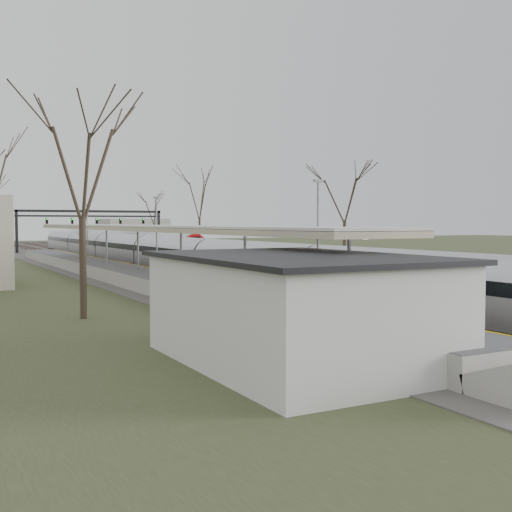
# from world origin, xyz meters

# --- Properties ---
(track_bed) EXTENTS (24.00, 160.00, 0.22)m
(track_bed) POSITION_xyz_m (0.26, 55.00, 0.06)
(track_bed) COLOR #474442
(track_bed) RESTS_ON ground
(platform) EXTENTS (3.50, 69.00, 1.00)m
(platform) POSITION_xyz_m (-9.05, 37.50, 0.50)
(platform) COLOR #9E9B93
(platform) RESTS_ON ground
(canopy) EXTENTS (4.10, 50.00, 3.11)m
(canopy) POSITION_xyz_m (-9.05, 32.99, 3.93)
(canopy) COLOR slate
(canopy) RESTS_ON platform
(station_building) EXTENTS (6.00, 9.00, 3.20)m
(station_building) POSITION_xyz_m (-12.50, 8.00, 1.60)
(station_building) COLOR silver
(station_building) RESTS_ON ground
(signal_gantry) EXTENTS (21.00, 0.59, 6.08)m
(signal_gantry) POSITION_xyz_m (0.29, 84.99, 4.91)
(signal_gantry) COLOR black
(signal_gantry) RESTS_ON ground
(tree_west_near) EXTENTS (5.00, 5.00, 10.30)m
(tree_west_near) POSITION_xyz_m (-16.00, 20.00, 7.29)
(tree_west_near) COLOR #2D231C
(tree_west_near) RESTS_ON ground
(tree_east_far) EXTENTS (5.00, 5.00, 10.30)m
(tree_east_far) POSITION_xyz_m (14.00, 42.00, 7.29)
(tree_east_far) COLOR #2D231C
(tree_east_far) RESTS_ON ground
(train_near) EXTENTS (2.62, 90.21, 3.05)m
(train_near) POSITION_xyz_m (-2.50, 51.58, 1.48)
(train_near) COLOR #A3A5AD
(train_near) RESTS_ON ground
(train_far) EXTENTS (2.62, 60.21, 3.05)m
(train_far) POSITION_xyz_m (4.50, 85.98, 1.48)
(train_far) COLOR #A3A5AD
(train_far) RESTS_ON ground
(passenger) EXTENTS (0.57, 0.76, 1.88)m
(passenger) POSITION_xyz_m (-8.39, 14.58, 1.94)
(passenger) COLOR #282A4E
(passenger) RESTS_ON platform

